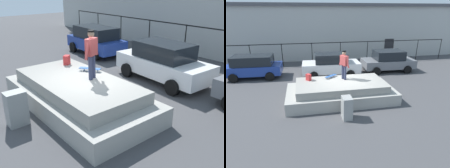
{
  "view_description": "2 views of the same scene",
  "coord_description": "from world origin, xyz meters",
  "views": [
    {
      "loc": [
        6.87,
        -4.75,
        4.08
      ],
      "look_at": [
        0.33,
        0.67,
        0.77
      ],
      "focal_mm": 41.05,
      "sensor_mm": 36.0,
      "label": 1
    },
    {
      "loc": [
        -2.23,
        -10.06,
        4.77
      ],
      "look_at": [
        -0.13,
        0.84,
        0.44
      ],
      "focal_mm": 30.18,
      "sensor_mm": 36.0,
      "label": 2
    }
  ],
  "objects": [
    {
      "name": "concrete_ledge",
      "position": [
        -0.22,
        -0.43,
        0.48
      ],
      "size": [
        6.0,
        2.94,
        1.05
      ],
      "color": "#9E9B93",
      "rests_on": "ground_plane"
    },
    {
      "name": "car_blue_hatchback_near",
      "position": [
        -5.87,
        4.5,
        0.9
      ],
      "size": [
        4.07,
        2.13,
        1.69
      ],
      "color": "navy",
      "rests_on": "ground_plane"
    },
    {
      "name": "skateboarder",
      "position": [
        0.06,
        0.01,
        2.01
      ],
      "size": [
        0.48,
        0.82,
        1.66
      ],
      "color": "#2D334C",
      "rests_on": "concrete_ledge"
    },
    {
      "name": "utility_box",
      "position": [
        -0.36,
        -2.54,
        0.55
      ],
      "size": [
        0.45,
        0.61,
        1.1
      ],
      "primitive_type": "cube",
      "rotation": [
        0.0,
        0.0,
        0.02
      ],
      "color": "gray",
      "rests_on": "ground_plane"
    },
    {
      "name": "car_white_sedan_mid",
      "position": [
        -0.08,
        3.94,
        0.88
      ],
      "size": [
        4.49,
        2.18,
        1.74
      ],
      "color": "white",
      "rests_on": "ground_plane"
    },
    {
      "name": "backpack",
      "position": [
        -1.97,
        0.2,
        1.23
      ],
      "size": [
        0.33,
        0.34,
        0.37
      ],
      "primitive_type": "cube",
      "rotation": [
        0.0,
        0.0,
        5.36
      ],
      "color": "red",
      "rests_on": "concrete_ledge"
    },
    {
      "name": "fence_row",
      "position": [
        -0.0,
        7.28,
        1.47
      ],
      "size": [
        24.06,
        0.06,
        2.06
      ],
      "color": "black",
      "rests_on": "ground_plane"
    },
    {
      "name": "ground_plane",
      "position": [
        0.0,
        0.0,
        0.0
      ],
      "size": [
        60.0,
        60.0,
        0.0
      ],
      "primitive_type": "plane",
      "color": "#424244"
    },
    {
      "name": "skateboard",
      "position": [
        -0.65,
        0.41,
        1.15
      ],
      "size": [
        0.78,
        0.63,
        0.12
      ],
      "color": "#264C8C",
      "rests_on": "concrete_ledge"
    }
  ]
}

